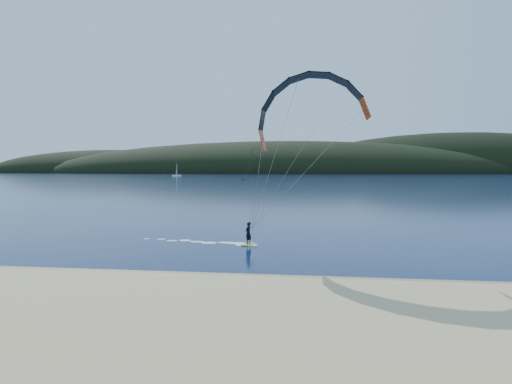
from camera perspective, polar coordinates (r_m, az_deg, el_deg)
ground at (r=22.17m, az=-6.86°, el=-14.37°), size 1800.00×1800.00×0.00m
wet_sand at (r=26.38m, az=-4.41°, el=-11.41°), size 220.00×2.50×0.10m
headland at (r=765.83m, az=7.01°, el=2.48°), size 1200.00×310.00×140.00m
kitesurfer_near at (r=33.52m, az=7.25°, el=7.84°), size 20.90×6.84×13.07m
kitesurfer_far at (r=226.27m, az=0.07°, el=4.92°), size 12.59×8.48×17.27m
sailboat at (r=437.90m, az=-10.48°, el=2.21°), size 9.43×5.90×13.15m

